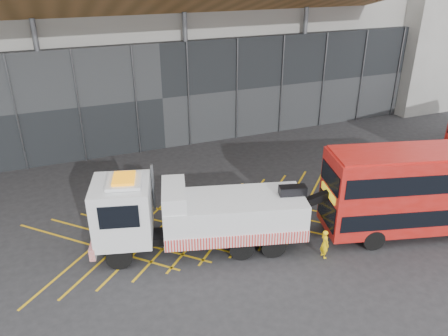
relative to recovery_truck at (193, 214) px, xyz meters
name	(u,v)px	position (x,y,z in m)	size (l,w,h in m)	color
ground_plane	(184,227)	(0.08, 2.02, -1.97)	(120.00, 120.00, 0.00)	#262628
road_markings	(211,221)	(1.68, 2.02, -1.97)	(19.96, 7.16, 0.01)	gold
construction_building	(136,18)	(2.00, 20.42, 7.00)	(55.00, 23.97, 18.00)	gray
recovery_truck	(193,214)	(0.00, 0.00, 0.00)	(12.24, 5.53, 4.27)	black
bus_towed	(438,187)	(12.30, -3.28, 0.69)	(12.06, 5.64, 4.80)	#AD140F
worker	(325,244)	(5.71, -3.13, -1.21)	(0.56, 0.37, 1.53)	yellow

